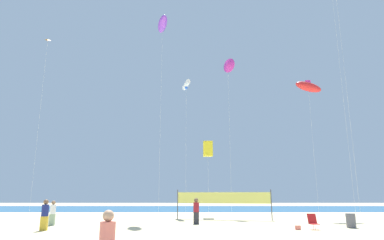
% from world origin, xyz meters
% --- Properties ---
extents(ground_plane, '(120.00, 120.00, 0.00)m').
position_xyz_m(ground_plane, '(0.00, 0.00, 0.00)').
color(ground_plane, beige).
extents(ocean_band, '(120.00, 20.00, 0.01)m').
position_xyz_m(ocean_band, '(0.00, 30.58, 0.00)').
color(ocean_band, '#28608C').
rests_on(ocean_band, ground).
extents(beachgoer_navy_shirt, '(0.40, 0.40, 1.73)m').
position_xyz_m(beachgoer_navy_shirt, '(-8.11, 1.57, 0.92)').
color(beachgoer_navy_shirt, gold).
rests_on(beachgoer_navy_shirt, ground).
extents(beachgoer_maroon_shirt, '(0.40, 0.40, 1.75)m').
position_xyz_m(beachgoer_maroon_shirt, '(0.64, 5.78, 0.94)').
color(beachgoer_maroon_shirt, '#2D2D33').
rests_on(beachgoer_maroon_shirt, ground).
extents(beachgoer_white_shirt, '(0.37, 0.37, 1.61)m').
position_xyz_m(beachgoer_white_shirt, '(-8.94, 4.62, 0.86)').
color(beachgoer_white_shirt, '#99B28C').
rests_on(beachgoer_white_shirt, ground).
extents(folding_beach_chair, '(0.52, 0.65, 0.89)m').
position_xyz_m(folding_beach_chair, '(7.51, 2.23, 0.47)').
color(folding_beach_chair, red).
rests_on(folding_beach_chair, ground).
extents(trash_barrel, '(0.57, 0.57, 0.86)m').
position_xyz_m(trash_barrel, '(10.18, 3.14, 0.43)').
color(trash_barrel, '#595960').
rests_on(trash_barrel, ground).
extents(volleyball_net, '(7.64, 1.73, 2.40)m').
position_xyz_m(volleyball_net, '(2.91, 9.76, 1.63)').
color(volleyball_net, '#4C4C51').
rests_on(volleyball_net, ground).
extents(beach_handbag, '(0.31, 0.15, 0.25)m').
position_xyz_m(beach_handbag, '(6.52, 2.01, 0.12)').
color(beach_handbag, '#EA7260').
rests_on(beach_handbag, ground).
extents(kite_red_inflatable, '(2.66, 0.99, 12.93)m').
position_xyz_m(kite_red_inflatable, '(11.63, 12.11, 12.15)').
color(kite_red_inflatable, silver).
rests_on(kite_red_inflatable, ground).
extents(kite_yellow_box, '(0.91, 0.91, 7.05)m').
position_xyz_m(kite_yellow_box, '(1.90, 13.61, 6.32)').
color(kite_yellow_box, silver).
rests_on(kite_yellow_box, ground).
extents(kite_orange_diamond, '(0.59, 0.59, 17.17)m').
position_xyz_m(kite_orange_diamond, '(-13.98, 11.82, 16.23)').
color(kite_orange_diamond, silver).
rests_on(kite_orange_diamond, ground).
extents(kite_violet_inflatable, '(1.49, 2.70, 19.68)m').
position_xyz_m(kite_violet_inflatable, '(-2.66, 12.29, 18.96)').
color(kite_violet_inflatable, silver).
rests_on(kite_violet_inflatable, ground).
extents(kite_lime_diamond, '(0.60, 0.61, 20.70)m').
position_xyz_m(kite_lime_diamond, '(13.56, 9.35, 19.55)').
color(kite_lime_diamond, silver).
rests_on(kite_lime_diamond, ground).
extents(kite_magenta_delta, '(1.39, 1.46, 16.84)m').
position_xyz_m(kite_magenta_delta, '(4.34, 16.03, 16.02)').
color(kite_magenta_delta, silver).
rests_on(kite_magenta_delta, ground).
extents(kite_white_tube, '(0.99, 2.39, 14.02)m').
position_xyz_m(kite_white_tube, '(-0.29, 16.08, 13.72)').
color(kite_white_tube, silver).
rests_on(kite_white_tube, ground).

